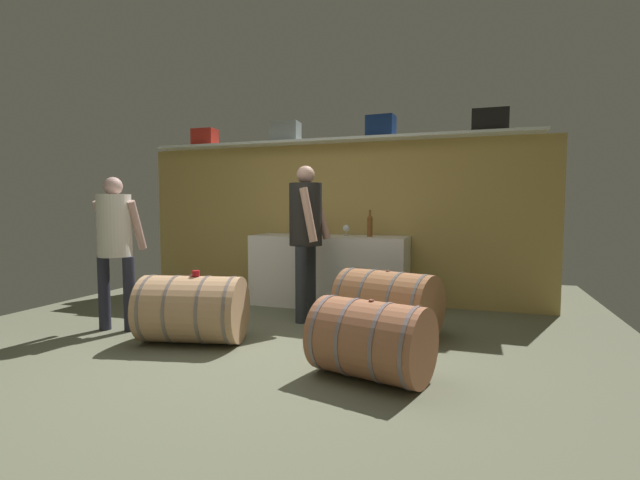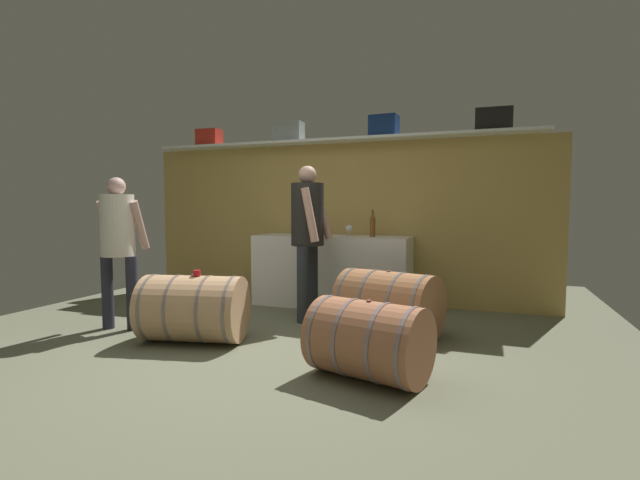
% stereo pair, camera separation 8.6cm
% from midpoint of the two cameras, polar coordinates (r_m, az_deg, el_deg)
% --- Properties ---
extents(ground_plane, '(6.57, 8.02, 0.02)m').
position_cam_midpoint_polar(ground_plane, '(4.41, -5.87, -12.10)').
color(ground_plane, '#666952').
extents(back_wall_panel, '(5.37, 0.10, 2.04)m').
position_cam_midpoint_polar(back_wall_panel, '(5.93, 1.31, 2.19)').
color(back_wall_panel, tan).
rests_on(back_wall_panel, ground).
extents(high_shelf_board, '(4.94, 0.40, 0.03)m').
position_cam_midpoint_polar(high_shelf_board, '(5.84, 0.88, 12.33)').
color(high_shelf_board, white).
rests_on(high_shelf_board, back_wall_panel).
extents(toolcase_red, '(0.32, 0.22, 0.23)m').
position_cam_midpoint_polar(toolcase_red, '(6.64, -14.65, 12.35)').
color(toolcase_red, red).
rests_on(toolcase_red, high_shelf_board).
extents(toolcase_grey, '(0.37, 0.25, 0.26)m').
position_cam_midpoint_polar(toolcase_grey, '(6.07, -4.76, 13.37)').
color(toolcase_grey, gray).
rests_on(toolcase_grey, high_shelf_board).
extents(toolcase_navy, '(0.35, 0.25, 0.26)m').
position_cam_midpoint_polar(toolcase_navy, '(5.70, 7.21, 13.97)').
color(toolcase_navy, navy).
rests_on(toolcase_navy, high_shelf_board).
extents(toolcase_black, '(0.39, 0.29, 0.25)m').
position_cam_midpoint_polar(toolcase_black, '(5.59, 20.13, 13.88)').
color(toolcase_black, black).
rests_on(toolcase_black, high_shelf_board).
extents(work_cabinet, '(1.91, 0.61, 0.87)m').
position_cam_midpoint_polar(work_cabinet, '(5.61, 0.71, -3.89)').
color(work_cabinet, white).
rests_on(work_cabinet, ground).
extents(wine_bottle_amber, '(0.06, 0.06, 0.32)m').
position_cam_midpoint_polar(wine_bottle_amber, '(5.43, 5.84, 1.88)').
color(wine_bottle_amber, brown).
rests_on(wine_bottle_amber, work_cabinet).
extents(wine_glass, '(0.08, 0.08, 0.14)m').
position_cam_midpoint_polar(wine_glass, '(5.53, 2.86, 1.45)').
color(wine_glass, white).
rests_on(wine_glass, work_cabinet).
extents(red_funnel, '(0.11, 0.11, 0.13)m').
position_cam_midpoint_polar(red_funnel, '(5.81, -1.26, 1.32)').
color(red_funnel, red).
rests_on(red_funnel, work_cabinet).
extents(wine_barrel_near, '(1.00, 0.77, 0.61)m').
position_cam_midpoint_polar(wine_barrel_near, '(4.30, -16.28, -8.34)').
color(wine_barrel_near, tan).
rests_on(wine_barrel_near, ground).
extents(wine_barrel_far, '(0.92, 0.74, 0.57)m').
position_cam_midpoint_polar(wine_barrel_far, '(3.32, 5.68, -12.36)').
color(wine_barrel_far, '#A56645').
rests_on(wine_barrel_far, ground).
extents(wine_barrel_flank, '(1.06, 0.86, 0.63)m').
position_cam_midpoint_polar(wine_barrel_flank, '(4.40, 7.92, -7.86)').
color(wine_barrel_flank, '#A66D45').
rests_on(wine_barrel_flank, ground).
extents(tasting_cup, '(0.07, 0.07, 0.05)m').
position_cam_midpoint_polar(tasting_cup, '(4.22, -15.89, -4.04)').
color(tasting_cup, red).
rests_on(tasting_cup, wine_barrel_near).
extents(winemaker_pouring, '(0.48, 0.42, 1.51)m').
position_cam_midpoint_polar(winemaker_pouring, '(4.90, -24.81, 0.35)').
color(winemaker_pouring, '#282939').
rests_on(winemaker_pouring, ground).
extents(visitor_tasting, '(0.39, 0.49, 1.66)m').
position_cam_midpoint_polar(visitor_tasting, '(4.88, -2.24, 1.79)').
color(visitor_tasting, '#282D33').
rests_on(visitor_tasting, ground).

